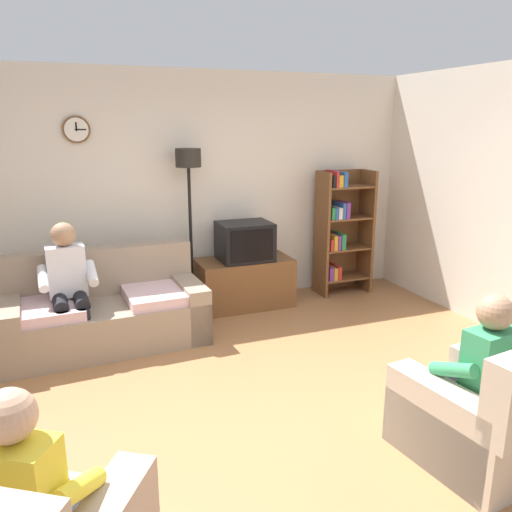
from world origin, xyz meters
The scene contains 11 objects.
ground_plane centered at (0.00, 0.00, 0.00)m, with size 12.00×12.00×0.00m, color #9E6B42.
back_wall_assembly centered at (0.00, 2.66, 1.35)m, with size 6.20×0.17×2.70m.
couch centered at (-1.03, 1.74, 0.31)m, with size 1.94×0.98×0.90m.
tv_stand centered at (0.60, 2.25, 0.29)m, with size 1.10×0.56×0.57m.
tv centered at (0.60, 2.23, 0.79)m, with size 0.60×0.49×0.44m.
bookshelf centered at (1.91, 2.32, 0.81)m, with size 0.68×0.36×1.56m.
floor_lamp centered at (0.00, 2.35, 1.45)m, with size 0.28×0.28×1.85m.
armchair_near_bookshelf centered at (1.06, -0.99, 0.29)m, with size 0.91×0.98×0.90m.
person_on_couch centered at (-1.34, 1.63, 0.70)m, with size 0.53×0.55×1.24m.
person_in_left_armchair centered at (-1.55, -1.09, 0.60)m, with size 0.61×0.64×1.12m.
person_in_right_armchair centered at (1.04, -0.90, 0.60)m, with size 0.55×0.57×1.12m.
Camera 1 is at (-1.33, -3.15, 2.11)m, focal length 35.66 mm.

